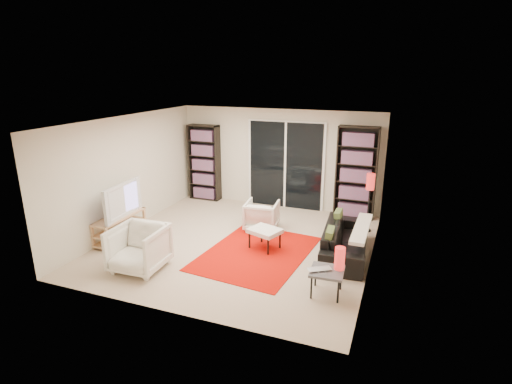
# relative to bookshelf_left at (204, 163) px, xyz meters

# --- Properties ---
(floor) EXTENTS (5.00, 5.00, 0.00)m
(floor) POSITION_rel_bookshelf_left_xyz_m (1.95, -2.33, -0.98)
(floor) COLOR #C0A994
(floor) RESTS_ON ground
(wall_back) EXTENTS (5.00, 0.02, 2.40)m
(wall_back) POSITION_rel_bookshelf_left_xyz_m (1.95, 0.17, 0.22)
(wall_back) COLOR beige
(wall_back) RESTS_ON ground
(wall_front) EXTENTS (5.00, 0.02, 2.40)m
(wall_front) POSITION_rel_bookshelf_left_xyz_m (1.95, -4.83, 0.22)
(wall_front) COLOR beige
(wall_front) RESTS_ON ground
(wall_left) EXTENTS (0.02, 5.00, 2.40)m
(wall_left) POSITION_rel_bookshelf_left_xyz_m (-0.55, -2.33, 0.22)
(wall_left) COLOR beige
(wall_left) RESTS_ON ground
(wall_right) EXTENTS (0.02, 5.00, 2.40)m
(wall_right) POSITION_rel_bookshelf_left_xyz_m (4.45, -2.33, 0.22)
(wall_right) COLOR beige
(wall_right) RESTS_ON ground
(ceiling) EXTENTS (5.00, 5.00, 0.02)m
(ceiling) POSITION_rel_bookshelf_left_xyz_m (1.95, -2.33, 1.42)
(ceiling) COLOR white
(ceiling) RESTS_ON wall_back
(sliding_door) EXTENTS (1.92, 0.08, 2.16)m
(sliding_door) POSITION_rel_bookshelf_left_xyz_m (2.15, 0.13, 0.07)
(sliding_door) COLOR white
(sliding_door) RESTS_ON ground
(bookshelf_left) EXTENTS (0.80, 0.30, 1.95)m
(bookshelf_left) POSITION_rel_bookshelf_left_xyz_m (0.00, 0.00, 0.00)
(bookshelf_left) COLOR black
(bookshelf_left) RESTS_ON ground
(bookshelf_right) EXTENTS (0.90, 0.30, 2.10)m
(bookshelf_right) POSITION_rel_bookshelf_left_xyz_m (3.85, -0.00, 0.07)
(bookshelf_right) COLOR black
(bookshelf_right) RESTS_ON ground
(tv_stand) EXTENTS (0.40, 1.24, 0.50)m
(tv_stand) POSITION_rel_bookshelf_left_xyz_m (-0.37, -2.97, -0.71)
(tv_stand) COLOR #E3BA82
(tv_stand) RESTS_ON floor
(tv) EXTENTS (0.25, 1.18, 0.68)m
(tv) POSITION_rel_bookshelf_left_xyz_m (-0.35, -2.97, -0.14)
(tv) COLOR black
(tv) RESTS_ON tv_stand
(rug) EXTENTS (1.99, 2.55, 0.01)m
(rug) POSITION_rel_bookshelf_left_xyz_m (2.44, -2.63, -0.97)
(rug) COLOR #BD0C02
(rug) RESTS_ON floor
(sofa) EXTENTS (0.89, 1.97, 0.56)m
(sofa) POSITION_rel_bookshelf_left_xyz_m (3.98, -2.09, -0.69)
(sofa) COLOR black
(sofa) RESTS_ON floor
(armchair_back) EXTENTS (0.74, 0.76, 0.62)m
(armchair_back) POSITION_rel_bookshelf_left_xyz_m (2.12, -1.48, -0.66)
(armchair_back) COLOR silver
(armchair_back) RESTS_ON floor
(armchair_front) EXTENTS (0.86, 0.89, 0.78)m
(armchair_front) POSITION_rel_bookshelf_left_xyz_m (0.79, -3.91, -0.59)
(armchair_front) COLOR silver
(armchair_front) RESTS_ON floor
(ottoman) EXTENTS (0.68, 0.62, 0.40)m
(ottoman) POSITION_rel_bookshelf_left_xyz_m (2.51, -2.38, -0.63)
(ottoman) COLOR silver
(ottoman) RESTS_ON floor
(side_table) EXTENTS (0.52, 0.52, 0.40)m
(side_table) POSITION_rel_bookshelf_left_xyz_m (3.93, -3.57, -0.62)
(side_table) COLOR #4B4B51
(side_table) RESTS_ON floor
(laptop) EXTENTS (0.43, 0.39, 0.03)m
(laptop) POSITION_rel_bookshelf_left_xyz_m (3.84, -3.66, -0.56)
(laptop) COLOR silver
(laptop) RESTS_ON side_table
(table_lamp) EXTENTS (0.16, 0.16, 0.35)m
(table_lamp) POSITION_rel_bookshelf_left_xyz_m (4.08, -3.46, -0.40)
(table_lamp) COLOR red
(table_lamp) RESTS_ON side_table
(floor_lamp) EXTENTS (0.19, 0.19, 1.25)m
(floor_lamp) POSITION_rel_bookshelf_left_xyz_m (4.24, -0.78, -0.03)
(floor_lamp) COLOR black
(floor_lamp) RESTS_ON floor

